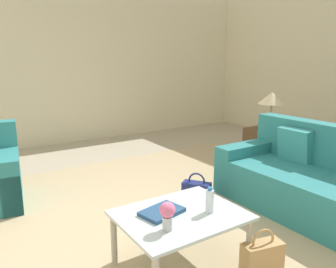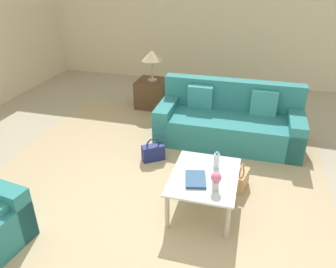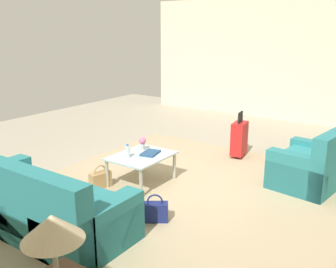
{
  "view_description": "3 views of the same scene",
  "coord_description": "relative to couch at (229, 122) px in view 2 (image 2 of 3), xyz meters",
  "views": [
    {
      "loc": [
        -0.94,
        -2.38,
        1.6
      ],
      "look_at": [
        0.81,
        0.3,
        0.88
      ],
      "focal_mm": 35.0,
      "sensor_mm": 36.0,
      "label": 1
    },
    {
      "loc": [
        -2.63,
        -0.9,
        2.56
      ],
      "look_at": [
        0.94,
        0.07,
        0.63
      ],
      "focal_mm": 35.0,
      "sensor_mm": 36.0,
      "label": 2
    },
    {
      "loc": [
        4.57,
        2.86,
        2.26
      ],
      "look_at": [
        0.8,
        0.26,
        0.99
      ],
      "focal_mm": 40.0,
      "sensor_mm": 36.0,
      "label": 3
    }
  ],
  "objects": [
    {
      "name": "handbag_navy",
      "position": [
        -0.96,
        0.98,
        -0.18
      ],
      "size": [
        0.3,
        0.34,
        0.36
      ],
      "color": "navy",
      "rests_on": "ground"
    },
    {
      "name": "handbag_tan",
      "position": [
        -1.31,
        -0.3,
        -0.18
      ],
      "size": [
        0.34,
        0.21,
        0.36
      ],
      "color": "tan",
      "rests_on": "ground"
    },
    {
      "name": "area_rug",
      "position": [
        -1.6,
        0.8,
        -0.3
      ],
      "size": [
        5.2,
        4.4,
        0.01
      ],
      "primitive_type": "cube",
      "color": "tan",
      "rests_on": "ground"
    },
    {
      "name": "water_bottle",
      "position": [
        -1.6,
        0.0,
        0.24
      ],
      "size": [
        0.06,
        0.06,
        0.2
      ],
      "color": "silver",
      "rests_on": "coffee_table"
    },
    {
      "name": "ground_plane",
      "position": [
        -2.2,
        0.6,
        -0.3
      ],
      "size": [
        12.0,
        12.0,
        0.0
      ],
      "primitive_type": "plane",
      "color": "#A89E89"
    },
    {
      "name": "couch",
      "position": [
        0.0,
        0.0,
        0.0
      ],
      "size": [
        0.97,
        2.22,
        0.91
      ],
      "color": "teal",
      "rests_on": "ground"
    },
    {
      "name": "side_table",
      "position": [
        1.0,
        1.6,
        -0.04
      ],
      "size": [
        0.59,
        0.59,
        0.54
      ],
      "primitive_type": "cube",
      "color": "#513823",
      "rests_on": "ground"
    },
    {
      "name": "coffee_table",
      "position": [
        -1.8,
        0.1,
        0.09
      ],
      "size": [
        0.94,
        0.74,
        0.45
      ],
      "color": "silver",
      "rests_on": "ground"
    },
    {
      "name": "flower_vase",
      "position": [
        -2.02,
        -0.05,
        0.27
      ],
      "size": [
        0.11,
        0.11,
        0.21
      ],
      "color": "#B2B7BC",
      "rests_on": "coffee_table"
    },
    {
      "name": "wall_right",
      "position": [
        2.86,
        0.6,
        1.25
      ],
      "size": [
        0.12,
        8.0,
        3.1
      ],
      "primitive_type": "cube",
      "color": "beige",
      "rests_on": "ground"
    },
    {
      "name": "table_lamp",
      "position": [
        1.0,
        1.6,
        0.7
      ],
      "size": [
        0.42,
        0.42,
        0.58
      ],
      "color": "#ADA899",
      "rests_on": "side_table"
    },
    {
      "name": "coffee_table_book",
      "position": [
        -1.92,
        0.18,
        0.16
      ],
      "size": [
        0.36,
        0.28,
        0.03
      ],
      "primitive_type": "cube",
      "rotation": [
        0.0,
        0.0,
        0.22
      ],
      "color": "navy",
      "rests_on": "coffee_table"
    }
  ]
}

